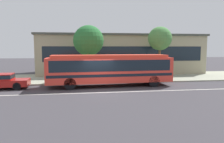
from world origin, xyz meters
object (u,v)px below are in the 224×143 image
at_px(transit_bus, 110,68).
at_px(street_tree_near_stop, 88,41).
at_px(bus_stop_sign, 144,65).
at_px(pedestrian_standing_by_tree, 123,71).
at_px(street_tree_mid_block, 160,39).
at_px(pedestrian_walking_along_curb, 62,71).
at_px(pedestrian_waiting_near_sign, 111,71).

xyz_separation_m(transit_bus, street_tree_near_stop, (-1.76, 3.74, 2.54)).
bearing_deg(street_tree_near_stop, transit_bus, -64.88).
bearing_deg(bus_stop_sign, pedestrian_standing_by_tree, 166.71).
bearing_deg(pedestrian_standing_by_tree, street_tree_mid_block, 23.37).
bearing_deg(street_tree_near_stop, pedestrian_standing_by_tree, -22.96).
relative_size(pedestrian_standing_by_tree, street_tree_near_stop, 0.30).
bearing_deg(street_tree_mid_block, pedestrian_walking_along_curb, -172.90).
bearing_deg(pedestrian_waiting_near_sign, pedestrian_walking_along_curb, 179.02).
bearing_deg(pedestrian_waiting_near_sign, bus_stop_sign, -18.23).
relative_size(pedestrian_waiting_near_sign, pedestrian_standing_by_tree, 0.99).
bearing_deg(transit_bus, pedestrian_standing_by_tree, 53.84).
bearing_deg(transit_bus, pedestrian_walking_along_curb, 146.43).
relative_size(transit_bus, pedestrian_standing_by_tree, 6.59).
height_order(pedestrian_waiting_near_sign, bus_stop_sign, bus_stop_sign).
bearing_deg(transit_bus, pedestrian_waiting_near_sign, 79.35).
distance_m(pedestrian_waiting_near_sign, street_tree_mid_block, 6.79).
height_order(transit_bus, bus_stop_sign, transit_bus).
relative_size(pedestrian_waiting_near_sign, bus_stop_sign, 0.66).
xyz_separation_m(pedestrian_walking_along_curb, street_tree_mid_block, (10.68, 1.33, 3.31)).
height_order(pedestrian_walking_along_curb, bus_stop_sign, bus_stop_sign).
distance_m(pedestrian_walking_along_curb, street_tree_mid_block, 11.26).
relative_size(pedestrian_walking_along_curb, bus_stop_sign, 0.70).
distance_m(transit_bus, pedestrian_standing_by_tree, 2.89).
bearing_deg(pedestrian_waiting_near_sign, street_tree_near_stop, 158.77).
height_order(transit_bus, pedestrian_waiting_near_sign, transit_bus).
xyz_separation_m(transit_bus, pedestrian_walking_along_curb, (-4.43, 2.94, -0.48)).
relative_size(pedestrian_waiting_near_sign, pedestrian_walking_along_curb, 0.95).
distance_m(pedestrian_standing_by_tree, street_tree_mid_block, 6.01).
bearing_deg(street_tree_mid_block, pedestrian_standing_by_tree, -156.63).
bearing_deg(bus_stop_sign, pedestrian_waiting_near_sign, 161.77).
bearing_deg(pedestrian_standing_by_tree, bus_stop_sign, -13.29).
relative_size(transit_bus, street_tree_near_stop, 1.97).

